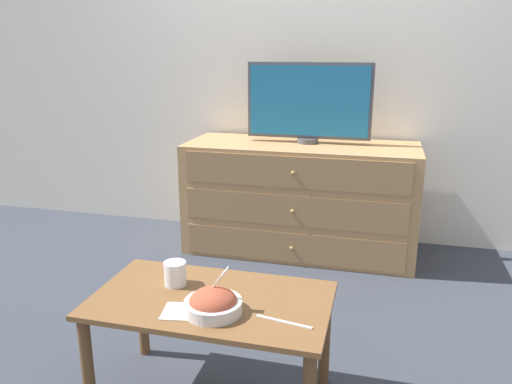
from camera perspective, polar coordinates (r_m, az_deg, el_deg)
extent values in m
plane|color=#383D47|center=(3.74, 5.37, -4.60)|extent=(12.00, 12.00, 0.00)
cube|color=white|center=(3.52, 6.00, 15.75)|extent=(12.00, 0.05, 2.60)
cube|color=tan|center=(3.32, 5.11, -0.66)|extent=(1.49, 0.57, 0.72)
cube|color=#A1794C|center=(3.13, 4.11, -6.38)|extent=(1.37, 0.01, 0.19)
sphere|color=tan|center=(3.13, 4.09, -6.42)|extent=(0.02, 0.02, 0.02)
cube|color=#A1794C|center=(3.05, 4.20, -2.18)|extent=(1.37, 0.01, 0.19)
sphere|color=tan|center=(3.04, 4.18, -2.21)|extent=(0.02, 0.02, 0.02)
cube|color=#A1794C|center=(2.98, 4.29, 2.23)|extent=(1.37, 0.01, 0.19)
sphere|color=tan|center=(2.98, 4.27, 2.20)|extent=(0.02, 0.02, 0.02)
cylinder|color=#515156|center=(3.27, 5.93, 5.87)|extent=(0.14, 0.14, 0.03)
cube|color=#515156|center=(3.25, 6.09, 10.33)|extent=(0.80, 0.04, 0.48)
cube|color=#1E6B9E|center=(3.22, 6.03, 10.29)|extent=(0.76, 0.01, 0.44)
cube|color=brown|center=(1.88, -5.14, -12.22)|extent=(0.87, 0.50, 0.02)
cylinder|color=brown|center=(1.99, -18.68, -18.61)|extent=(0.04, 0.04, 0.42)
cylinder|color=brown|center=(2.30, -12.85, -13.13)|extent=(0.04, 0.04, 0.42)
cylinder|color=brown|center=(2.09, 7.88, -16.05)|extent=(0.04, 0.04, 0.42)
cylinder|color=silver|center=(1.77, -4.91, -12.91)|extent=(0.20, 0.20, 0.04)
ellipsoid|color=#AD4C33|center=(1.76, -4.93, -12.32)|extent=(0.17, 0.17, 0.09)
cube|color=white|center=(1.76, -4.82, -10.69)|extent=(0.08, 0.03, 0.12)
cube|color=white|center=(1.73, -3.54, -9.03)|extent=(0.03, 0.03, 0.03)
cylinder|color=beige|center=(1.97, -9.20, -9.63)|extent=(0.08, 0.08, 0.06)
cylinder|color=white|center=(1.97, -9.22, -9.17)|extent=(0.09, 0.09, 0.09)
cube|color=silver|center=(1.79, -8.65, -13.35)|extent=(0.14, 0.14, 0.00)
cube|color=white|center=(1.72, 3.20, -14.60)|extent=(0.20, 0.04, 0.01)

